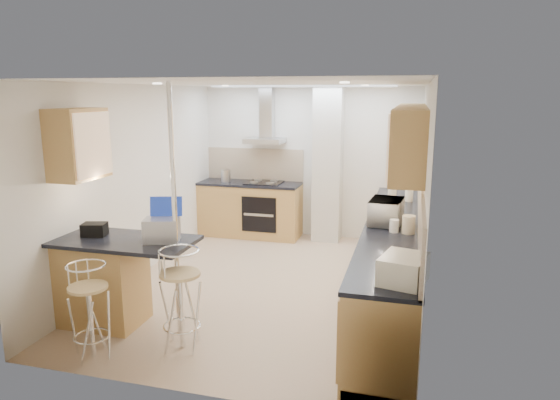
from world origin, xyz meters
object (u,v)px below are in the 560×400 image
(laptop, at_px, (162,230))
(bread_bin, at_px, (403,269))
(bar_stool_near, at_px, (90,311))
(bar_stool_end, at_px, (181,299))
(microwave, at_px, (386,212))

(laptop, bearing_deg, bread_bin, -27.98)
(bar_stool_near, xyz_separation_m, bar_stool_end, (0.73, 0.37, 0.04))
(laptop, distance_m, bar_stool_end, 0.73)
(bar_stool_end, bearing_deg, microwave, 7.41)
(microwave, height_order, bar_stool_near, microwave)
(laptop, relative_size, bar_stool_end, 0.34)
(bar_stool_near, height_order, bar_stool_end, bar_stool_end)
(microwave, relative_size, bread_bin, 1.26)
(microwave, bearing_deg, bar_stool_near, 134.17)
(bar_stool_near, xyz_separation_m, bread_bin, (2.74, 0.24, 0.58))
(microwave, xyz_separation_m, bread_bin, (0.24, -1.79, -0.03))
(bar_stool_near, bearing_deg, laptop, 83.46)
(bread_bin, bearing_deg, bar_stool_near, -161.18)
(bar_stool_end, relative_size, bread_bin, 2.40)
(bread_bin, bearing_deg, bar_stool_end, -169.95)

